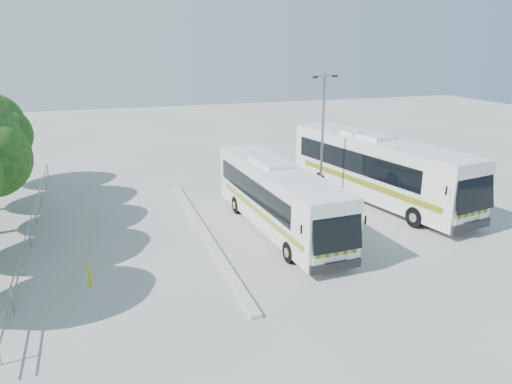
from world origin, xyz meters
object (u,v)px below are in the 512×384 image
object	(u,v)px
coach_main	(278,197)
bollard	(90,276)
lamppost	(323,133)
coach_adjacent	(378,168)

from	to	relation	value
coach_main	bollard	distance (m)	9.39
lamppost	coach_main	bearing A→B (deg)	-156.79
coach_adjacent	bollard	size ratio (longest dim) A/B	14.73
lamppost	coach_adjacent	bearing A→B (deg)	-33.12
coach_main	coach_adjacent	bearing A→B (deg)	16.58
coach_adjacent	bollard	world-z (taller)	coach_adjacent
coach_adjacent	lamppost	world-z (taller)	lamppost
coach_main	lamppost	xyz separation A→B (m)	(3.82, 3.34, 2.29)
coach_adjacent	bollard	xyz separation A→B (m)	(-15.68, -5.69, -1.51)
bollard	coach_adjacent	bearing A→B (deg)	19.94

